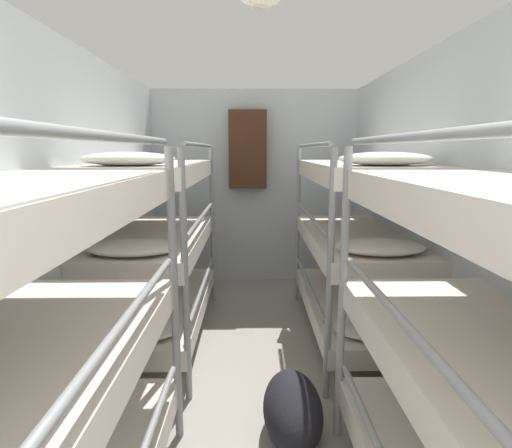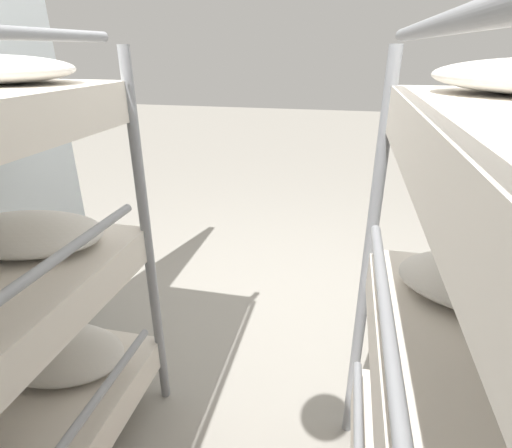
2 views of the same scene
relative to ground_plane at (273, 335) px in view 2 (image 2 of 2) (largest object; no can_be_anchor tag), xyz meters
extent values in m
plane|color=gray|center=(0.00, 0.00, 0.00)|extent=(20.00, 20.00, 0.00)
cylinder|color=gray|center=(-0.46, 0.57, 0.82)|extent=(0.04, 0.04, 1.64)
ellipsoid|color=silver|center=(-0.84, 0.79, 0.39)|extent=(0.61, 0.40, 0.09)
ellipsoid|color=silver|center=(-0.84, 0.79, 0.98)|extent=(0.61, 0.40, 0.09)
cylinder|color=gray|center=(-0.46, 1.46, 1.07)|extent=(0.03, 1.54, 0.03)
cylinder|color=gray|center=(-0.46, 1.46, 1.66)|extent=(0.03, 1.54, 0.03)
cylinder|color=gray|center=(0.46, 0.57, 0.82)|extent=(0.04, 0.04, 1.64)
ellipsoid|color=silver|center=(0.84, 0.79, 0.39)|extent=(0.61, 0.40, 0.09)
ellipsoid|color=silver|center=(0.84, 0.79, 0.98)|extent=(0.61, 0.40, 0.09)
camera|label=1|loc=(-0.04, 0.29, 1.63)|focal=28.00mm
camera|label=2|loc=(-0.33, 1.96, 1.63)|focal=28.00mm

